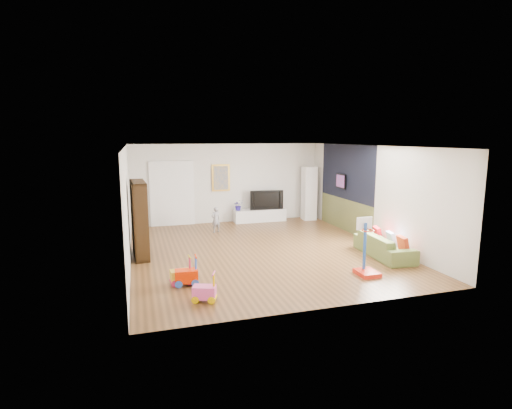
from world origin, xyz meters
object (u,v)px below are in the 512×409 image
object	(u,v)px
bookshelf	(139,219)
media_console	(260,215)
basketball_hoop	(368,247)
sofa	(384,246)

from	to	relation	value
bookshelf	media_console	bearing A→B (deg)	34.04
bookshelf	basketball_hoop	xyz separation A→B (m)	(4.61, -2.87, -0.31)
basketball_hoop	media_console	bearing A→B (deg)	95.99
bookshelf	sofa	xyz separation A→B (m)	(5.77, -1.78, -0.66)
basketball_hoop	sofa	bearing A→B (deg)	43.99
bookshelf	basketball_hoop	world-z (taller)	bookshelf
media_console	sofa	bearing A→B (deg)	-70.55
bookshelf	sofa	world-z (taller)	bookshelf
bookshelf	sofa	bearing A→B (deg)	-20.26
media_console	basketball_hoop	xyz separation A→B (m)	(0.55, -5.95, 0.41)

